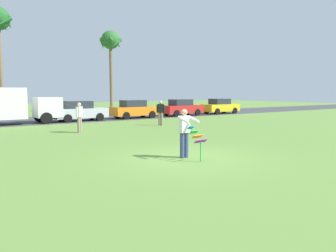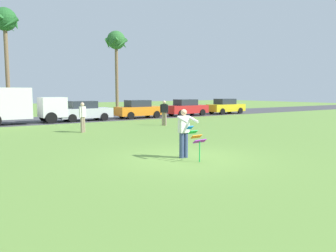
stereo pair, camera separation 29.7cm
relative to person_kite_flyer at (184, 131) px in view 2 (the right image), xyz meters
The scene contains 13 objects.
ground_plane 0.95m from the person_kite_flyer, 56.38° to the right, with size 120.00×120.00×0.00m, color olive.
road_strip 18.87m from the person_kite_flyer, 89.94° to the left, with size 120.00×8.00×0.01m, color #424247.
person_kite_flyer is the anchor object (origin of this frame).
kite_held 0.72m from the person_kite_flyer, 90.33° to the right, with size 0.52×0.66×1.18m.
parked_truck_white_box 16.76m from the person_kite_flyer, 100.88° to the left, with size 6.71×2.14×2.62m.
parked_car_silver 16.60m from the person_kite_flyer, 82.30° to the left, with size 4.22×1.87×1.60m.
parked_car_orange 17.95m from the person_kite_flyer, 66.36° to the left, with size 4.22×1.87×1.60m.
parked_car_red 20.64m from the person_kite_flyer, 52.82° to the left, with size 4.23×1.89×1.60m.
parked_car_yellow 24.15m from the person_kite_flyer, 42.93° to the left, with size 4.22×1.87×1.60m.
palm_tree_right_near 25.68m from the person_kite_flyer, 95.07° to the left, with size 2.58×2.71×9.94m.
palm_tree_centre_far 28.75m from the person_kite_flyer, 69.82° to the left, with size 2.58×2.71×9.30m.
person_walker_near 11.31m from the person_kite_flyer, 60.49° to the left, with size 0.43×0.42×1.73m.
person_walker_far 9.17m from the person_kite_flyer, 92.96° to the left, with size 0.47×0.39×1.73m.
Camera 2 is at (-6.88, -9.24, 2.34)m, focal length 35.21 mm.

